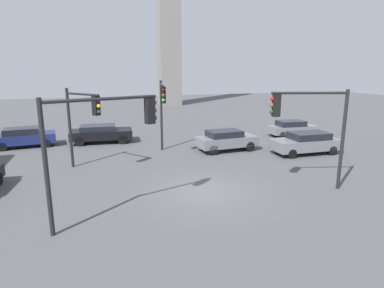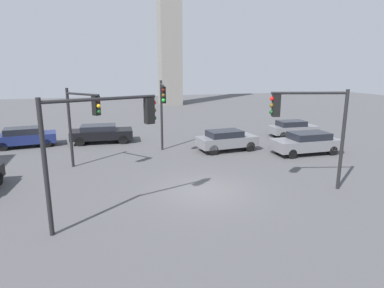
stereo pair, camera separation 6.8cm
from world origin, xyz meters
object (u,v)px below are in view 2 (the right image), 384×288
Objects in this scene: traffic_light_3 at (103,130)px; car_4 at (293,128)px; car_1 at (226,140)px; traffic_light_1 at (309,118)px; traffic_light_2 at (83,114)px; car_3 at (101,133)px; traffic_light_0 at (162,103)px; car_0 at (25,137)px; car_5 at (306,143)px.

traffic_light_3 is 1.18× the size of car_4.
traffic_light_3 is at bearing -138.79° from car_1.
traffic_light_3 is at bearing 18.94° from traffic_light_1.
car_3 is at bearing 132.98° from traffic_light_2.
traffic_light_1 is (5.08, -8.24, 0.01)m from traffic_light_0.
car_1 is at bearing 93.99° from traffic_light_0.
car_0 is at bearing 154.30° from car_1.
traffic_light_1 is 1.04× the size of car_5.
traffic_light_1 reaches higher than car_5.
traffic_light_0 reaches higher than car_5.
traffic_light_3 is (-3.97, -8.92, 0.07)m from traffic_light_0.
car_4 is at bearing 111.00° from traffic_light_0.
car_5 is at bearing 49.39° from traffic_light_2.
car_4 is (15.41, -2.17, -0.05)m from car_3.
car_4 is (7.17, 2.94, -0.07)m from car_1.
traffic_light_2 reaches higher than car_5.
traffic_light_2 is 17.27m from car_4.
traffic_light_2 is 1.08× the size of car_1.
traffic_light_0 is 10.79m from car_0.
traffic_light_2 is at bearing -0.86° from car_5.
traffic_light_1 is 1.00× the size of car_3.
car_4 is at bearing 67.37° from traffic_light_2.
traffic_light_0 reaches higher than car_1.
car_4 is at bearing -106.14° from traffic_light_1.
car_3 is (0.11, 13.70, -2.72)m from traffic_light_3.
traffic_light_3 is 1.01× the size of car_3.
traffic_light_0 reaches higher than traffic_light_1.
traffic_light_0 is at bearing 171.14° from car_1.
car_4 is (20.78, -2.32, -0.04)m from car_0.
car_0 is 5.37m from car_3.
car_0 is 20.91m from car_4.
car_3 is (0.97, 7.04, -2.44)m from traffic_light_2.
car_4 is at bearing 17.67° from traffic_light_3.
car_3 is (-8.94, 13.02, -2.66)m from traffic_light_1.
car_4 is at bearing 17.72° from car_1.
traffic_light_3 reaches higher than car_1.
car_1 is (-0.69, 7.91, -2.64)m from traffic_light_1.
traffic_light_2 is at bearing -94.25° from car_3.
car_1 is at bearing -28.18° from car_3.
traffic_light_3 reaches higher than traffic_light_1.
traffic_light_2 is 0.97× the size of car_3.
traffic_light_3 is (0.86, -6.66, 0.29)m from traffic_light_2.
car_5 is at bearing -111.44° from traffic_light_1.
car_1 is 0.93× the size of car_5.
traffic_light_0 is 1.02× the size of traffic_light_1.
traffic_light_0 is 9.76m from traffic_light_3.
car_1 is (4.39, -0.33, -2.63)m from traffic_light_0.
traffic_light_1 is 11.58m from traffic_light_2.
car_0 is at bearing -178.00° from car_3.
car_0 is (-9.22, 4.93, -2.66)m from traffic_light_0.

